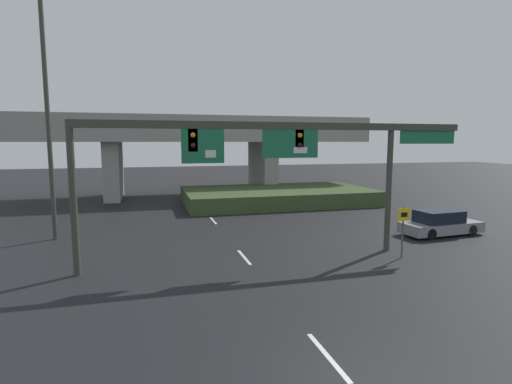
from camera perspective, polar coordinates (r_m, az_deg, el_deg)
ground_plane at (r=10.15m, az=13.26°, el=-24.96°), size 160.00×160.00×0.00m
lane_markings at (r=23.15m, az=-4.33°, el=-6.21°), size 0.14×47.31×0.01m
signal_gantry at (r=17.80m, az=2.83°, el=6.37°), size 18.03×0.44×6.22m
speed_limit_sign at (r=19.59m, az=20.28°, el=-4.44°), size 0.60×0.11×2.40m
highway_light_pole_near at (r=24.54m, az=-27.93°, el=14.79°), size 0.70×0.36×17.14m
overpass_bridge at (r=39.95m, az=-9.25°, el=7.29°), size 34.46×8.16×7.73m
grass_embankment at (r=35.07m, az=3.10°, el=-0.56°), size 16.11×8.97×1.25m
parked_sedan_near_right at (r=25.47m, az=24.82°, el=-4.10°), size 4.86×2.15×1.44m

